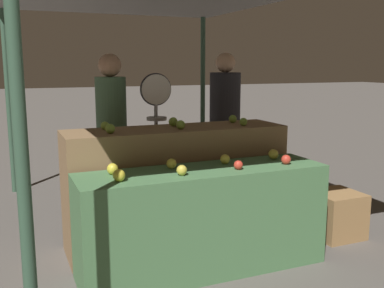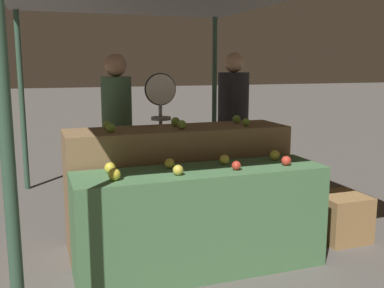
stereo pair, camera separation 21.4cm
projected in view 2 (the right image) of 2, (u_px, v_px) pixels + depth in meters
ground_plane at (201, 269)px, 3.66m from camera, size 60.00×60.00×0.00m
market_canopy at (163, 1)px, 4.24m from camera, size 2.90×4.05×2.36m
display_counter_front at (201, 220)px, 3.58m from camera, size 2.00×0.55×0.83m
display_counter_back at (178, 186)px, 4.12m from camera, size 2.00×0.55×1.09m
apple_front_0 at (114, 174)px, 3.17m from camera, size 0.09×0.09×0.09m
apple_front_1 at (178, 170)px, 3.32m from camera, size 0.08×0.08×0.08m
apple_front_2 at (236, 166)px, 3.48m from camera, size 0.07×0.07×0.07m
apple_front_3 at (286, 161)px, 3.64m from camera, size 0.08×0.08×0.08m
apple_front_4 at (110, 168)px, 3.37m from camera, size 0.09×0.09×0.09m
apple_front_5 at (170, 163)px, 3.54m from camera, size 0.08×0.08×0.08m
apple_front_6 at (225, 159)px, 3.68m from camera, size 0.08×0.08×0.08m
apple_front_7 at (275, 155)px, 3.84m from camera, size 0.09×0.09×0.09m
apple_back_0 at (111, 128)px, 3.71m from camera, size 0.08×0.08×0.08m
apple_back_1 at (182, 125)px, 3.92m from camera, size 0.08×0.08×0.08m
apple_back_2 at (246, 122)px, 4.11m from camera, size 0.07×0.07×0.07m
apple_back_3 at (107, 125)px, 3.91m from camera, size 0.07×0.07×0.07m
apple_back_4 at (176, 122)px, 4.11m from camera, size 0.08×0.08×0.08m
apple_back_5 at (237, 119)px, 4.32m from camera, size 0.08×0.08×0.08m
produce_scale at (161, 114)px, 4.50m from camera, size 0.32×0.20×1.56m
person_vendor_at_scale at (117, 125)px, 4.61m from camera, size 0.31×0.31×1.75m
person_customer_left at (233, 116)px, 5.43m from camera, size 0.47×0.47×1.78m
wooden_crate_side at (341, 217)px, 4.25m from camera, size 0.44×0.44×0.44m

